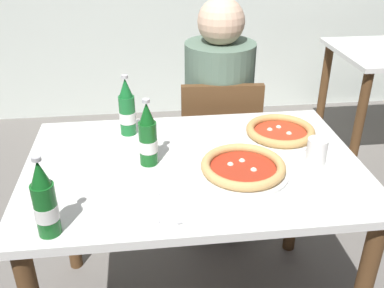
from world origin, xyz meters
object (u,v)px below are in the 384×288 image
diner_seated (218,123)px  napkin_with_cutlery (165,206)px  dining_table_main (194,189)px  chair_behind_table (218,145)px  paper_cup (317,151)px  beer_bottle_left (127,110)px  beer_bottle_center (45,202)px  beer_bottle_right (148,137)px  pizza_margherita_near (280,132)px  pizza_marinara_far (243,168)px

diner_seated → napkin_with_cutlery: size_ratio=6.39×
dining_table_main → chair_behind_table: (0.20, 0.61, -0.15)m
chair_behind_table → paper_cup: chair_behind_table is taller
beer_bottle_left → beer_bottle_center: bearing=-109.7°
beer_bottle_right → beer_bottle_left: bearing=106.7°
beer_bottle_right → napkin_with_cutlery: (0.04, -0.27, -0.10)m
dining_table_main → diner_seated: (0.21, 0.66, -0.05)m
dining_table_main → beer_bottle_left: (-0.23, 0.27, 0.22)m
dining_table_main → beer_bottle_left: bearing=131.2°
dining_table_main → napkin_with_cutlery: size_ratio=6.35×
beer_bottle_right → beer_bottle_center: bearing=-129.5°
beer_bottle_right → napkin_with_cutlery: size_ratio=1.31×
chair_behind_table → diner_seated: size_ratio=0.70×
chair_behind_table → beer_bottle_right: bearing=62.6°
pizza_margherita_near → pizza_marinara_far: bearing=-129.7°
diner_seated → beer_bottle_center: (-0.65, -0.99, 0.27)m
diner_seated → beer_bottle_left: diner_seated is taller
beer_bottle_left → napkin_with_cutlery: (0.11, -0.52, -0.10)m
beer_bottle_right → pizza_marinara_far: bearing=-18.3°
pizza_margherita_near → diner_seated: bearing=107.8°
dining_table_main → beer_bottle_right: (-0.16, 0.02, 0.22)m
pizza_margherita_near → paper_cup: 0.23m
pizza_margherita_near → beer_bottle_left: bearing=170.2°
chair_behind_table → diner_seated: 0.11m
beer_bottle_center → chair_behind_table: bearing=55.4°
chair_behind_table → diner_seated: diner_seated is taller
beer_bottle_center → diner_seated: bearing=56.6°
chair_behind_table → napkin_with_cutlery: chair_behind_table is taller
pizza_marinara_far → paper_cup: (0.27, 0.04, 0.03)m
pizza_marinara_far → beer_bottle_right: size_ratio=1.28×
diner_seated → napkin_with_cutlery: 0.98m
chair_behind_table → pizza_margherita_near: 0.56m
beer_bottle_left → napkin_with_cutlery: size_ratio=1.31×
chair_behind_table → beer_bottle_left: bearing=42.3°
pizza_marinara_far → beer_bottle_left: beer_bottle_left is taller
diner_seated → pizza_marinara_far: bearing=-93.7°
beer_bottle_center → pizza_marinara_far: bearing=22.0°
paper_cup → beer_bottle_center: bearing=-162.3°
dining_table_main → beer_bottle_center: beer_bottle_center is taller
diner_seated → pizza_margherita_near: (0.16, -0.50, 0.19)m
beer_bottle_left → paper_cup: bearing=-25.6°
chair_behind_table → napkin_with_cutlery: 0.96m
dining_table_main → beer_bottle_right: size_ratio=4.86×
beer_bottle_center → paper_cup: (0.88, 0.28, -0.06)m
beer_bottle_left → beer_bottle_center: (-0.21, -0.60, 0.00)m
diner_seated → paper_cup: diner_seated is taller
chair_behind_table → pizza_margherita_near: size_ratio=2.91×
dining_table_main → beer_bottle_center: bearing=-143.4°
napkin_with_cutlery → paper_cup: (0.55, 0.20, 0.04)m
pizza_margherita_near → beer_bottle_left: beer_bottle_left is taller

